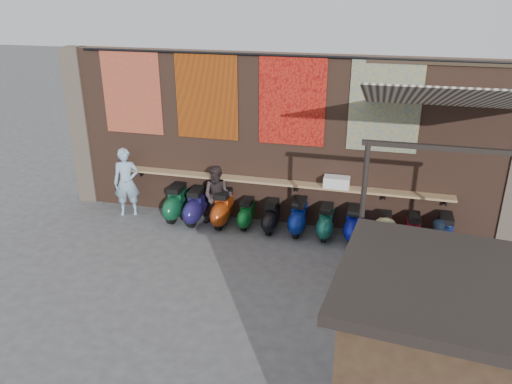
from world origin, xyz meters
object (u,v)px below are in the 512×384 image
scooter_stool_10 (445,233)px  shopper_navy (435,257)px  shopper_tan (382,256)px  scooter_stool_6 (326,222)px  scooter_stool_0 (176,203)px  scooter_stool_9 (413,231)px  diner_right (218,196)px  shelf_box (337,182)px  scooter_stool_5 (299,217)px  scooter_stool_7 (353,224)px  scooter_stool_4 (271,217)px  diner_left (127,182)px  scooter_stool_8 (385,230)px  scooter_stool_2 (223,209)px  scooter_stool_3 (247,214)px  scooter_stool_1 (196,206)px

scooter_stool_10 → shopper_navy: 1.86m
shopper_tan → scooter_stool_6: bearing=82.3°
scooter_stool_0 → scooter_stool_9: scooter_stool_0 is taller
scooter_stool_6 → diner_right: bearing=179.7°
shelf_box → scooter_stool_6: shelf_box is taller
scooter_stool_0 → scooter_stool_6: scooter_stool_0 is taller
scooter_stool_6 → scooter_stool_9: (1.91, 0.05, -0.01)m
scooter_stool_5 → scooter_stool_7: bearing=-2.0°
scooter_stool_5 → scooter_stool_10: bearing=-0.2°
scooter_stool_4 → scooter_stool_9: 3.19m
diner_left → shopper_navy: bearing=-36.8°
scooter_stool_6 → shopper_navy: size_ratio=0.52×
diner_left → scooter_stool_10: bearing=-22.8°
scooter_stool_0 → diner_left: 1.35m
scooter_stool_4 → scooter_stool_8: 2.58m
scooter_stool_6 → scooter_stool_10: scooter_stool_10 is taller
scooter_stool_6 → scooter_stool_9: bearing=1.4°
scooter_stool_2 → scooter_stool_7: size_ratio=1.09×
scooter_stool_6 → scooter_stool_10: 2.57m
scooter_stool_3 → scooter_stool_9: (3.81, -0.01, 0.02)m
scooter_stool_2 → scooter_stool_10: size_ratio=1.06×
scooter_stool_7 → shopper_navy: (1.59, -1.75, 0.37)m
shopper_navy → scooter_stool_5: bearing=-49.3°
scooter_stool_1 → scooter_stool_10: scooter_stool_1 is taller
scooter_stool_2 → scooter_stool_3: 0.59m
scooter_stool_7 → diner_right: diner_right is taller
scooter_stool_2 → scooter_stool_4: bearing=-1.2°
scooter_stool_3 → scooter_stool_1: bearing=-176.8°
scooter_stool_8 → shopper_tan: shopper_tan is taller
scooter_stool_0 → diner_right: bearing=-2.1°
shelf_box → scooter_stool_5: 1.19m
scooter_stool_9 → scooter_stool_8: bearing=-175.9°
scooter_stool_3 → shelf_box: bearing=7.0°
scooter_stool_5 → diner_right: diner_right is taller
scooter_stool_8 → diner_right: diner_right is taller
scooter_stool_1 → scooter_stool_3: (1.25, 0.07, -0.08)m
diner_left → shopper_tan: 6.55m
scooter_stool_8 → scooter_stool_3: bearing=179.0°
scooter_stool_5 → scooter_stool_6: scooter_stool_5 is taller
scooter_stool_2 → scooter_stool_3: bearing=3.9°
shopper_tan → diner_left: bearing=122.2°
scooter_stool_3 → scooter_stool_9: size_ratio=0.93×
shopper_tan → scooter_stool_2: bearing=111.7°
scooter_stool_10 → shopper_tan: size_ratio=0.54×
scooter_stool_4 → diner_right: (-1.32, 0.02, 0.38)m
scooter_stool_4 → shopper_tan: shopper_tan is taller
shelf_box → scooter_stool_1: 3.43m
shelf_box → scooter_stool_0: shelf_box is taller
scooter_stool_0 → diner_right: size_ratio=0.60×
scooter_stool_4 → diner_right: size_ratio=0.51×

